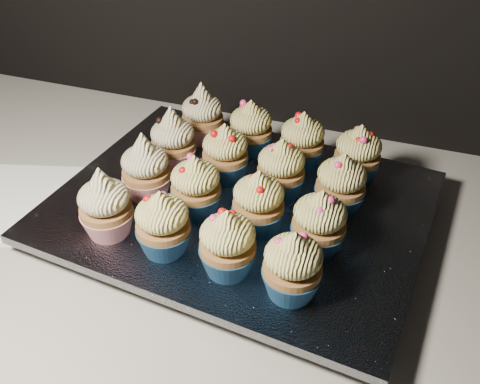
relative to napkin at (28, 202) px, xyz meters
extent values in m
cube|color=beige|center=(0.13, 0.04, -0.02)|extent=(2.44, 0.64, 0.04)
cube|color=white|center=(0.00, 0.00, 0.00)|extent=(0.22, 0.22, 0.00)
cube|color=black|center=(0.29, 0.06, 0.01)|extent=(0.46, 0.37, 0.02)
cube|color=silver|center=(0.29, 0.06, 0.03)|extent=(0.50, 0.41, 0.01)
cone|color=#B01827|center=(0.16, -0.05, 0.05)|extent=(0.06, 0.06, 0.03)
ellipsoid|color=beige|center=(0.16, -0.05, 0.09)|extent=(0.06, 0.06, 0.04)
cone|color=beige|center=(0.16, -0.05, 0.11)|extent=(0.03, 0.03, 0.03)
cone|color=navy|center=(0.24, -0.05, 0.05)|extent=(0.06, 0.06, 0.03)
ellipsoid|color=#FBE87F|center=(0.24, -0.05, 0.09)|extent=(0.06, 0.06, 0.04)
cone|color=#FBE87F|center=(0.24, -0.05, 0.11)|extent=(0.03, 0.03, 0.02)
cone|color=navy|center=(0.32, -0.06, 0.05)|extent=(0.06, 0.06, 0.03)
ellipsoid|color=#FBE87F|center=(0.32, -0.06, 0.09)|extent=(0.06, 0.06, 0.04)
cone|color=#FBE87F|center=(0.32, -0.06, 0.11)|extent=(0.03, 0.03, 0.02)
cone|color=navy|center=(0.39, -0.07, 0.05)|extent=(0.06, 0.06, 0.03)
ellipsoid|color=#FBE87F|center=(0.39, -0.07, 0.09)|extent=(0.06, 0.06, 0.04)
cone|color=#FBE87F|center=(0.39, -0.07, 0.11)|extent=(0.03, 0.03, 0.02)
cone|color=#B01827|center=(0.17, 0.04, 0.05)|extent=(0.06, 0.06, 0.03)
ellipsoid|color=beige|center=(0.17, 0.04, 0.09)|extent=(0.06, 0.06, 0.04)
cone|color=beige|center=(0.17, 0.04, 0.11)|extent=(0.03, 0.03, 0.03)
cone|color=navy|center=(0.25, 0.02, 0.05)|extent=(0.06, 0.06, 0.03)
ellipsoid|color=#FBE87F|center=(0.25, 0.02, 0.09)|extent=(0.06, 0.06, 0.04)
cone|color=#FBE87F|center=(0.25, 0.02, 0.11)|extent=(0.03, 0.03, 0.02)
cone|color=navy|center=(0.33, 0.02, 0.05)|extent=(0.06, 0.06, 0.03)
ellipsoid|color=#FBE87F|center=(0.33, 0.02, 0.09)|extent=(0.06, 0.06, 0.04)
cone|color=#FBE87F|center=(0.33, 0.02, 0.11)|extent=(0.03, 0.03, 0.02)
cone|color=navy|center=(0.40, 0.01, 0.05)|extent=(0.06, 0.06, 0.03)
ellipsoid|color=#FBE87F|center=(0.40, 0.01, 0.09)|extent=(0.06, 0.06, 0.04)
cone|color=#FBE87F|center=(0.40, 0.01, 0.11)|extent=(0.03, 0.03, 0.02)
cone|color=#B01827|center=(0.18, 0.11, 0.05)|extent=(0.06, 0.06, 0.03)
ellipsoid|color=beige|center=(0.18, 0.11, 0.09)|extent=(0.06, 0.06, 0.04)
cone|color=beige|center=(0.18, 0.11, 0.11)|extent=(0.03, 0.03, 0.03)
cone|color=navy|center=(0.25, 0.11, 0.05)|extent=(0.06, 0.06, 0.03)
ellipsoid|color=#FBE87F|center=(0.25, 0.11, 0.09)|extent=(0.06, 0.06, 0.04)
cone|color=#FBE87F|center=(0.25, 0.11, 0.11)|extent=(0.03, 0.03, 0.02)
cone|color=navy|center=(0.34, 0.09, 0.05)|extent=(0.06, 0.06, 0.03)
ellipsoid|color=#FBE87F|center=(0.34, 0.09, 0.09)|extent=(0.06, 0.06, 0.04)
cone|color=#FBE87F|center=(0.34, 0.09, 0.11)|extent=(0.03, 0.03, 0.02)
cone|color=navy|center=(0.41, 0.09, 0.05)|extent=(0.06, 0.06, 0.03)
ellipsoid|color=#FBE87F|center=(0.41, 0.09, 0.09)|extent=(0.06, 0.06, 0.04)
cone|color=#FBE87F|center=(0.41, 0.09, 0.11)|extent=(0.03, 0.03, 0.02)
cone|color=#B01827|center=(0.19, 0.19, 0.05)|extent=(0.06, 0.06, 0.03)
ellipsoid|color=beige|center=(0.19, 0.19, 0.09)|extent=(0.06, 0.06, 0.04)
cone|color=beige|center=(0.19, 0.19, 0.11)|extent=(0.03, 0.03, 0.03)
cone|color=navy|center=(0.27, 0.18, 0.05)|extent=(0.06, 0.06, 0.03)
ellipsoid|color=#FBE87F|center=(0.27, 0.18, 0.09)|extent=(0.06, 0.06, 0.04)
cone|color=#FBE87F|center=(0.27, 0.18, 0.11)|extent=(0.03, 0.03, 0.02)
cone|color=navy|center=(0.34, 0.17, 0.05)|extent=(0.06, 0.06, 0.03)
ellipsoid|color=#FBE87F|center=(0.34, 0.17, 0.09)|extent=(0.06, 0.06, 0.04)
cone|color=#FBE87F|center=(0.34, 0.17, 0.11)|extent=(0.03, 0.03, 0.02)
cone|color=navy|center=(0.42, 0.16, 0.05)|extent=(0.06, 0.06, 0.03)
ellipsoid|color=#FBE87F|center=(0.42, 0.16, 0.09)|extent=(0.06, 0.06, 0.04)
cone|color=#FBE87F|center=(0.42, 0.16, 0.11)|extent=(0.03, 0.03, 0.02)
camera|label=1|loc=(0.47, -0.45, 0.46)|focal=40.00mm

